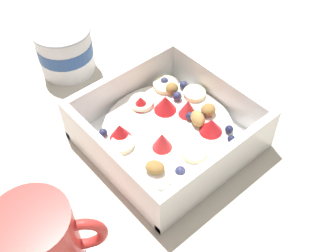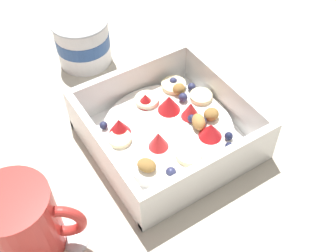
% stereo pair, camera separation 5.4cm
% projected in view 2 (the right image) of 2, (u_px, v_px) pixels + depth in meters
% --- Properties ---
extents(ground_plane, '(2.40, 2.40, 0.00)m').
position_uv_depth(ground_plane, '(159.00, 150.00, 0.55)').
color(ground_plane, beige).
extents(fruit_bowl, '(0.20, 0.20, 0.06)m').
position_uv_depth(fruit_bowl, '(168.00, 130.00, 0.55)').
color(fruit_bowl, white).
rests_on(fruit_bowl, ground).
extents(yogurt_cup, '(0.09, 0.09, 0.08)m').
position_uv_depth(yogurt_cup, '(82.00, 41.00, 0.65)').
color(yogurt_cup, white).
rests_on(yogurt_cup, ground).
extents(coffee_mug, '(0.10, 0.08, 0.09)m').
position_uv_depth(coffee_mug, '(22.00, 222.00, 0.43)').
color(coffee_mug, red).
rests_on(coffee_mug, ground).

